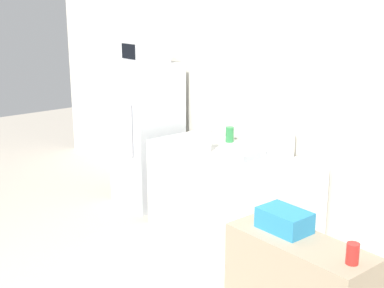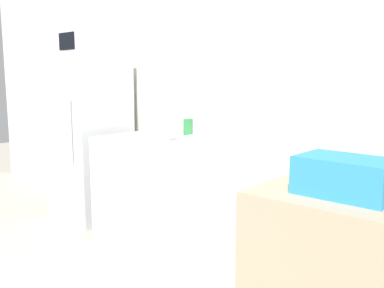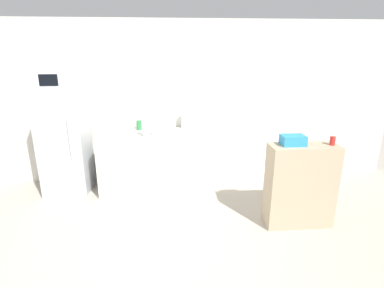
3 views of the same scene
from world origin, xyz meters
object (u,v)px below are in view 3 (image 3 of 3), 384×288
at_px(jar, 333,141).
at_px(refrigerator, 65,142).
at_px(bottle_short, 139,125).
at_px(basket, 293,140).
at_px(microwave, 56,79).
at_px(paper_towel_roll, 184,120).
at_px(bottle_tall, 145,127).

bearing_deg(jar, refrigerator, 160.75).
relative_size(bottle_short, basket, 0.54).
distance_m(microwave, paper_towel_roll, 1.98).
bearing_deg(microwave, bottle_tall, -8.01).
height_order(bottle_short, jar, jar).
bearing_deg(bottle_tall, paper_towel_roll, 36.52).
distance_m(microwave, jar, 3.78).
bearing_deg(bottle_short, basket, -36.17).
height_order(basket, jar, basket).
distance_m(bottle_tall, basket, 2.08).
xyz_separation_m(bottle_short, paper_towel_roll, (0.73, 0.03, 0.06)).
bearing_deg(microwave, basket, -21.24).
height_order(refrigerator, microwave, microwave).
bearing_deg(bottle_short, paper_towel_roll, 2.68).
xyz_separation_m(bottle_short, jar, (2.41, -1.46, 0.12)).
bearing_deg(paper_towel_roll, microwave, -171.63).
relative_size(microwave, paper_towel_roll, 1.68).
bearing_deg(paper_towel_roll, bottle_short, -177.32).
xyz_separation_m(bottle_tall, paper_towel_roll, (0.60, 0.44, -0.01)).
bearing_deg(paper_towel_roll, refrigerator, -171.67).
bearing_deg(refrigerator, basket, -21.26).
distance_m(basket, paper_towel_roll, 1.90).
relative_size(refrigerator, bottle_short, 10.58).
distance_m(basket, jar, 0.47).
bearing_deg(bottle_tall, microwave, 171.99).
bearing_deg(refrigerator, jar, -19.25).
bearing_deg(bottle_short, microwave, -167.96).
xyz_separation_m(microwave, jar, (3.52, -1.23, -0.64)).
xyz_separation_m(bottle_tall, basket, (1.81, -1.01, 0.06)).
distance_m(microwave, bottle_short, 1.36).
xyz_separation_m(basket, jar, (0.47, -0.04, -0.01)).
xyz_separation_m(microwave, bottle_tall, (1.24, -0.17, -0.69)).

